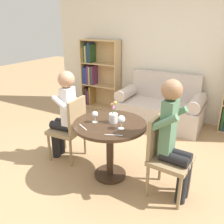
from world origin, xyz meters
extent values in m
plane|color=tan|center=(0.00, 0.00, 0.00)|extent=(16.00, 16.00, 0.00)
cube|color=silver|center=(0.00, 2.33, 1.35)|extent=(5.20, 0.05, 2.70)
cylinder|color=#382619|center=(0.00, 0.00, 0.71)|extent=(0.86, 0.86, 0.03)
cylinder|color=#382619|center=(0.00, 0.00, 0.36)|extent=(0.09, 0.09, 0.66)
cylinder|color=#382619|center=(0.00, 0.00, 0.01)|extent=(0.40, 0.40, 0.03)
cube|color=beige|center=(0.00, 1.86, 0.21)|extent=(1.54, 0.80, 0.42)
cube|color=beige|center=(0.00, 2.18, 0.67)|extent=(1.32, 0.16, 0.50)
cylinder|color=beige|center=(-0.66, 1.86, 0.53)|extent=(0.22, 0.72, 0.22)
cylinder|color=beige|center=(0.66, 1.86, 0.53)|extent=(0.22, 0.72, 0.22)
cube|color=tan|center=(-1.46, 2.28, 0.74)|extent=(0.87, 0.02, 1.47)
cube|color=tan|center=(-1.89, 2.15, 0.74)|extent=(0.02, 0.28, 1.47)
cube|color=tan|center=(-1.04, 2.15, 0.74)|extent=(0.02, 0.28, 1.47)
cube|color=tan|center=(-1.46, 2.15, 0.01)|extent=(0.83, 0.28, 0.02)
cube|color=tan|center=(-1.46, 2.15, 0.49)|extent=(0.83, 0.28, 0.02)
cube|color=tan|center=(-1.46, 2.15, 0.98)|extent=(0.83, 0.28, 0.02)
cube|color=tan|center=(-1.46, 2.15, 1.46)|extent=(0.83, 0.28, 0.02)
cube|color=#332319|center=(-1.84, 2.14, 0.21)|extent=(0.03, 0.23, 0.38)
cube|color=#332319|center=(-1.80, 2.14, 0.21)|extent=(0.05, 0.23, 0.38)
cube|color=#602D5B|center=(-1.75, 2.14, 0.19)|extent=(0.04, 0.23, 0.33)
cube|color=olive|center=(-1.70, 2.14, 0.23)|extent=(0.04, 0.23, 0.42)
cube|color=navy|center=(-1.84, 2.14, 0.70)|extent=(0.05, 0.23, 0.38)
cube|color=navy|center=(-1.78, 2.14, 0.69)|extent=(0.04, 0.23, 0.37)
cube|color=#602D5B|center=(-1.73, 2.14, 0.71)|extent=(0.04, 0.23, 0.41)
cube|color=tan|center=(-1.69, 2.14, 0.70)|extent=(0.03, 0.23, 0.39)
cube|color=#234723|center=(-1.65, 2.14, 0.70)|extent=(0.03, 0.23, 0.39)
cube|color=#602D5B|center=(-1.61, 2.14, 0.71)|extent=(0.03, 0.23, 0.41)
cube|color=olive|center=(-1.85, 2.14, 1.14)|extent=(0.03, 0.23, 0.31)
cube|color=#234723|center=(-1.81, 2.14, 1.19)|extent=(0.03, 0.23, 0.39)
cube|color=tan|center=(-1.77, 2.14, 1.16)|extent=(0.03, 0.23, 0.35)
cube|color=#234723|center=(-1.73, 2.14, 1.17)|extent=(0.03, 0.23, 0.37)
cube|color=navy|center=(-1.69, 2.14, 1.20)|extent=(0.04, 0.23, 0.41)
cube|color=#234723|center=(-1.65, 2.14, 1.18)|extent=(0.03, 0.23, 0.38)
cube|color=#234723|center=(1.09, 2.14, 0.23)|extent=(0.05, 0.23, 0.42)
cylinder|color=#937A56|center=(-0.93, 0.25, 0.20)|extent=(0.04, 0.04, 0.40)
cylinder|color=#937A56|center=(-0.91, -0.11, 0.20)|extent=(0.04, 0.04, 0.40)
cylinder|color=#937A56|center=(-0.57, 0.27, 0.20)|extent=(0.04, 0.04, 0.40)
cylinder|color=#937A56|center=(-0.55, -0.08, 0.20)|extent=(0.04, 0.04, 0.40)
cube|color=#937A56|center=(-0.74, 0.08, 0.42)|extent=(0.45, 0.45, 0.05)
cube|color=#937A56|center=(-0.55, 0.10, 0.68)|extent=(0.07, 0.38, 0.45)
cylinder|color=#937A56|center=(0.90, -0.16, 0.20)|extent=(0.04, 0.04, 0.40)
cylinder|color=#937A56|center=(0.93, 0.19, 0.20)|extent=(0.04, 0.04, 0.40)
cylinder|color=#937A56|center=(0.55, -0.14, 0.20)|extent=(0.04, 0.04, 0.40)
cylinder|color=#937A56|center=(0.58, 0.22, 0.20)|extent=(0.04, 0.04, 0.40)
cube|color=#937A56|center=(0.74, 0.03, 0.42)|extent=(0.45, 0.45, 0.05)
cube|color=#937A56|center=(0.55, 0.04, 0.68)|extent=(0.07, 0.38, 0.45)
cylinder|color=black|center=(-0.90, 0.12, 0.23)|extent=(0.11, 0.11, 0.45)
cylinder|color=black|center=(-0.90, 0.01, 0.23)|extent=(0.11, 0.11, 0.45)
cylinder|color=black|center=(-0.79, 0.13, 0.50)|extent=(0.31, 0.13, 0.11)
cylinder|color=black|center=(-0.79, 0.02, 0.50)|extent=(0.31, 0.13, 0.11)
cube|color=white|center=(-0.68, 0.08, 0.77)|extent=(0.13, 0.21, 0.53)
cylinder|color=white|center=(-0.69, 0.22, 0.85)|extent=(0.29, 0.09, 0.23)
cylinder|color=white|center=(-0.67, -0.05, 0.85)|extent=(0.29, 0.09, 0.23)
sphere|color=tan|center=(-0.68, 0.08, 1.15)|extent=(0.21, 0.21, 0.21)
cylinder|color=black|center=(0.89, -0.05, 0.23)|extent=(0.11, 0.11, 0.45)
cylinder|color=black|center=(0.90, 0.06, 0.23)|extent=(0.11, 0.11, 0.45)
cylinder|color=black|center=(0.78, -0.04, 0.50)|extent=(0.31, 0.13, 0.11)
cylinder|color=black|center=(0.79, 0.07, 0.50)|extent=(0.31, 0.13, 0.11)
cube|color=#517A5B|center=(0.68, 0.03, 0.80)|extent=(0.14, 0.21, 0.60)
cylinder|color=#517A5B|center=(0.67, -0.11, 0.91)|extent=(0.29, 0.09, 0.23)
cylinder|color=#517A5B|center=(0.69, 0.16, 0.91)|extent=(0.29, 0.09, 0.23)
sphere|color=#936B4C|center=(0.68, 0.03, 1.21)|extent=(0.21, 0.21, 0.21)
cylinder|color=white|center=(-0.16, -0.06, 0.72)|extent=(0.06, 0.06, 0.00)
cylinder|color=white|center=(-0.16, -0.06, 0.76)|extent=(0.01, 0.01, 0.07)
sphere|color=white|center=(-0.16, -0.06, 0.82)|extent=(0.07, 0.07, 0.07)
sphere|color=maroon|center=(-0.16, -0.06, 0.81)|extent=(0.05, 0.05, 0.05)
cylinder|color=white|center=(0.19, -0.08, 0.72)|extent=(0.06, 0.06, 0.00)
cylinder|color=white|center=(0.19, -0.08, 0.76)|extent=(0.01, 0.01, 0.07)
sphere|color=white|center=(0.19, -0.08, 0.83)|extent=(0.09, 0.09, 0.09)
cylinder|color=silver|center=(0.02, 0.04, 0.78)|extent=(0.10, 0.10, 0.11)
cylinder|color=#4C7A42|center=(0.02, 0.03, 0.86)|extent=(0.00, 0.01, 0.07)
sphere|color=#D16684|center=(0.02, 0.03, 0.90)|extent=(0.04, 0.04, 0.04)
cylinder|color=#4C7A42|center=(0.05, 0.04, 0.90)|extent=(0.01, 0.01, 0.14)
sphere|color=#EACC4C|center=(0.05, 0.04, 0.97)|extent=(0.04, 0.04, 0.04)
cylinder|color=#4C7A42|center=(0.01, 0.03, 0.89)|extent=(0.01, 0.01, 0.11)
sphere|color=#E07F4C|center=(0.01, 0.03, 0.94)|extent=(0.04, 0.04, 0.04)
cylinder|color=#4C7A42|center=(0.02, 0.05, 0.87)|extent=(0.00, 0.01, 0.07)
sphere|color=#9E70B2|center=(0.02, 0.05, 0.90)|extent=(0.04, 0.04, 0.04)
cube|color=silver|center=(-0.21, -0.25, 0.72)|extent=(0.17, 0.10, 0.00)
cube|color=silver|center=(0.19, -0.25, 0.72)|extent=(0.18, 0.08, 0.00)
camera|label=1|loc=(1.25, -2.19, 1.83)|focal=38.00mm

